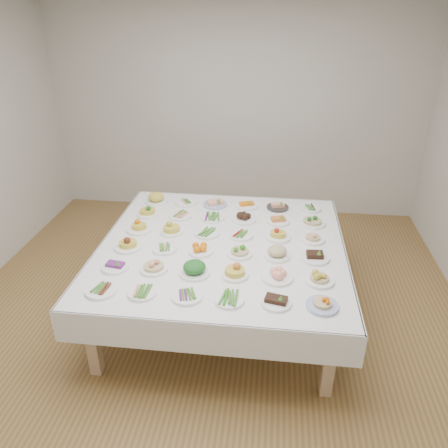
# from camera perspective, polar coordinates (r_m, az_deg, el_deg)

# --- Properties ---
(room_envelope) EXTENTS (5.02, 5.02, 2.81)m
(room_envelope) POSITION_cam_1_polar(r_m,az_deg,el_deg) (3.49, -2.39, 12.19)
(room_envelope) COLOR olive
(room_envelope) RESTS_ON ground
(display_table) EXTENTS (2.23, 2.23, 0.75)m
(display_table) POSITION_cam_1_polar(r_m,az_deg,el_deg) (4.02, -0.25, -3.45)
(display_table) COLOR white
(display_table) RESTS_ON ground
(dish_0) EXTENTS (0.25, 0.25, 0.05)m
(dish_0) POSITION_cam_1_polar(r_m,az_deg,el_deg) (3.50, -15.71, -8.17)
(dish_0) COLOR white
(dish_0) RESTS_ON display_table
(dish_1) EXTENTS (0.21, 0.21, 0.05)m
(dish_1) POSITION_cam_1_polar(r_m,az_deg,el_deg) (3.39, -10.65, -8.70)
(dish_1) COLOR white
(dish_1) RESTS_ON display_table
(dish_2) EXTENTS (0.23, 0.23, 0.05)m
(dish_2) POSITION_cam_1_polar(r_m,az_deg,el_deg) (3.32, -4.84, -9.27)
(dish_2) COLOR white
(dish_2) RESTS_ON display_table
(dish_3) EXTENTS (0.22, 0.22, 0.06)m
(dish_3) POSITION_cam_1_polar(r_m,az_deg,el_deg) (3.27, 0.70, -9.70)
(dish_3) COLOR white
(dish_3) RESTS_ON display_table
(dish_4) EXTENTS (0.22, 0.22, 0.09)m
(dish_4) POSITION_cam_1_polar(r_m,az_deg,el_deg) (3.26, 6.83, -9.81)
(dish_4) COLOR white
(dish_4) RESTS_ON display_table
(dish_5) EXTENTS (0.23, 0.23, 0.12)m
(dish_5) POSITION_cam_1_polar(r_m,az_deg,el_deg) (3.27, 12.77, -9.79)
(dish_5) COLOR #4C66B2
(dish_5) RESTS_ON display_table
(dish_6) EXTENTS (0.23, 0.23, 0.09)m
(dish_6) POSITION_cam_1_polar(r_m,az_deg,el_deg) (3.74, -14.02, -5.19)
(dish_6) COLOR white
(dish_6) RESTS_ON display_table
(dish_7) EXTENTS (0.23, 0.23, 0.12)m
(dish_7) POSITION_cam_1_polar(r_m,az_deg,el_deg) (3.64, -9.19, -5.20)
(dish_7) COLOR white
(dish_7) RESTS_ON display_table
(dish_8) EXTENTS (0.25, 0.25, 0.14)m
(dish_8) POSITION_cam_1_polar(r_m,az_deg,el_deg) (3.55, -3.89, -5.58)
(dish_8) COLOR white
(dish_8) RESTS_ON display_table
(dish_9) EXTENTS (0.22, 0.22, 0.13)m
(dish_9) POSITION_cam_1_polar(r_m,az_deg,el_deg) (3.52, 1.43, -5.96)
(dish_9) COLOR white
(dish_9) RESTS_ON display_table
(dish_10) EXTENTS (0.25, 0.25, 0.11)m
(dish_10) POSITION_cam_1_polar(r_m,az_deg,el_deg) (3.52, 6.98, -6.45)
(dish_10) COLOR white
(dish_10) RESTS_ON display_table
(dish_11) EXTENTS (0.23, 0.23, 0.13)m
(dish_11) POSITION_cam_1_polar(r_m,az_deg,el_deg) (3.53, 12.42, -6.55)
(dish_11) COLOR white
(dish_11) RESTS_ON display_table
(dish_12) EXTENTS (0.25, 0.25, 0.15)m
(dish_12) POSITION_cam_1_polar(r_m,az_deg,el_deg) (3.99, -12.48, -2.14)
(dish_12) COLOR white
(dish_12) RESTS_ON display_table
(dish_13) EXTENTS (0.22, 0.22, 0.05)m
(dish_13) POSITION_cam_1_polar(r_m,az_deg,el_deg) (3.93, -7.74, -3.15)
(dish_13) COLOR white
(dish_13) RESTS_ON display_table
(dish_14) EXTENTS (0.22, 0.22, 0.10)m
(dish_14) POSITION_cam_1_polar(r_m,az_deg,el_deg) (3.84, -3.12, -3.14)
(dish_14) COLOR white
(dish_14) RESTS_ON display_table
(dish_15) EXTENTS (0.24, 0.24, 0.13)m
(dish_15) POSITION_cam_1_polar(r_m,az_deg,el_deg) (3.80, 2.07, -3.24)
(dish_15) COLOR white
(dish_15) RESTS_ON display_table
(dish_16) EXTENTS (0.23, 0.23, 0.14)m
(dish_16) POSITION_cam_1_polar(r_m,az_deg,el_deg) (3.79, 6.96, -3.44)
(dish_16) COLOR white
(dish_16) RESTS_ON display_table
(dish_17) EXTENTS (0.25, 0.25, 0.10)m
(dish_17) POSITION_cam_1_polar(r_m,az_deg,el_deg) (3.83, 11.78, -3.95)
(dish_17) COLOR white
(dish_17) RESTS_ON display_table
(dish_18) EXTENTS (0.25, 0.25, 0.13)m
(dish_18) POSITION_cam_1_polar(r_m,az_deg,el_deg) (4.27, -11.04, -0.12)
(dish_18) COLOR white
(dish_18) RESTS_ON display_table
(dish_19) EXTENTS (0.21, 0.21, 0.13)m
(dish_19) POSITION_cam_1_polar(r_m,az_deg,el_deg) (4.18, -6.87, -0.45)
(dish_19) COLOR white
(dish_19) RESTS_ON display_table
(dish_20) EXTENTS (0.26, 0.24, 0.06)m
(dish_20) POSITION_cam_1_polar(r_m,az_deg,el_deg) (4.14, -2.24, -1.06)
(dish_20) COLOR white
(dish_20) RESTS_ON display_table
(dish_21) EXTENTS (0.22, 0.22, 0.05)m
(dish_21) POSITION_cam_1_polar(r_m,az_deg,el_deg) (4.11, 2.23, -1.39)
(dish_21) COLOR white
(dish_21) RESTS_ON display_table
(dish_22) EXTENTS (0.24, 0.24, 0.12)m
(dish_22) POSITION_cam_1_polar(r_m,az_deg,el_deg) (4.10, 7.09, -1.20)
(dish_22) COLOR white
(dish_22) RESTS_ON display_table
(dish_23) EXTENTS (0.21, 0.21, 0.10)m
(dish_23) POSITION_cam_1_polar(r_m,az_deg,el_deg) (4.11, 11.54, -1.65)
(dish_23) COLOR white
(dish_23) RESTS_ON display_table
(dish_24) EXTENTS (0.22, 0.22, 0.12)m
(dish_24) POSITION_cam_1_polar(r_m,az_deg,el_deg) (4.57, -9.98, 1.77)
(dish_24) COLOR white
(dish_24) RESTS_ON display_table
(dish_25) EXTENTS (0.24, 0.24, 0.06)m
(dish_25) POSITION_cam_1_polar(r_m,az_deg,el_deg) (4.50, -5.70, 1.21)
(dish_25) COLOR white
(dish_25) RESTS_ON display_table
(dish_26) EXTENTS (0.23, 0.23, 0.06)m
(dish_26) POSITION_cam_1_polar(r_m,az_deg,el_deg) (4.43, -1.51, 0.96)
(dish_26) COLOR white
(dish_26) RESTS_ON display_table
(dish_27) EXTENTS (0.24, 0.24, 0.11)m
(dish_27) POSITION_cam_1_polar(r_m,az_deg,el_deg) (4.39, 2.61, 1.00)
(dish_27) COLOR white
(dish_27) RESTS_ON display_table
(dish_28) EXTENTS (0.22, 0.22, 0.08)m
(dish_28) POSITION_cam_1_polar(r_m,az_deg,el_deg) (4.39, 7.09, 0.53)
(dish_28) COLOR white
(dish_28) RESTS_ON display_table
(dish_29) EXTENTS (0.25, 0.25, 0.14)m
(dish_29) POSITION_cam_1_polar(r_m,az_deg,el_deg) (4.39, 11.51, 0.72)
(dish_29) COLOR white
(dish_29) RESTS_ON display_table
(dish_30) EXTENTS (0.24, 0.24, 0.13)m
(dish_30) POSITION_cam_1_polar(r_m,az_deg,el_deg) (4.84, -8.88, 3.45)
(dish_30) COLOR white
(dish_30) RESTS_ON display_table
(dish_31) EXTENTS (0.24, 0.24, 0.05)m
(dish_31) POSITION_cam_1_polar(r_m,az_deg,el_deg) (4.79, -4.97, 2.87)
(dish_31) COLOR white
(dish_31) RESTS_ON display_table
(dish_32) EXTENTS (0.25, 0.25, 0.12)m
(dish_32) POSITION_cam_1_polar(r_m,az_deg,el_deg) (4.71, -1.15, 3.01)
(dish_32) COLOR #4C66B2
(dish_32) RESTS_ON display_table
(dish_33) EXTENTS (0.24, 0.24, 0.09)m
(dish_33) POSITION_cam_1_polar(r_m,az_deg,el_deg) (4.70, 2.98, 2.64)
(dish_33) COLOR white
(dish_33) RESTS_ON display_table
(dish_34) EXTENTS (0.23, 0.23, 0.09)m
(dish_34) POSITION_cam_1_polar(r_m,az_deg,el_deg) (4.69, 7.04, 2.43)
(dish_34) COLOR #2D2A28
(dish_34) RESTS_ON display_table
(dish_35) EXTENTS (0.22, 0.22, 0.05)m
(dish_35) POSITION_cam_1_polar(r_m,az_deg,el_deg) (4.72, 11.21, 2.05)
(dish_35) COLOR white
(dish_35) RESTS_ON display_table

